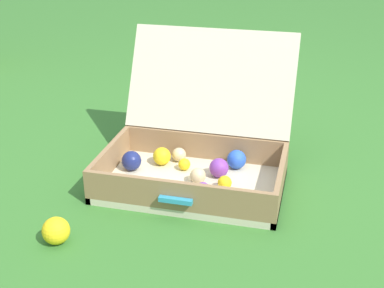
% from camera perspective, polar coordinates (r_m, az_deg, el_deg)
% --- Properties ---
extents(ground_plane, '(16.00, 16.00, 0.00)m').
position_cam_1_polar(ground_plane, '(1.93, 2.41, -4.12)').
color(ground_plane, '#336B28').
extents(open_suitcase, '(0.64, 0.63, 0.49)m').
position_cam_1_polar(open_suitcase, '(1.92, 0.58, -0.46)').
color(open_suitcase, beige).
rests_on(open_suitcase, ground).
extents(stray_ball_on_grass, '(0.08, 0.08, 0.08)m').
position_cam_1_polar(stray_ball_on_grass, '(1.64, -14.52, -9.08)').
color(stray_ball_on_grass, yellow).
rests_on(stray_ball_on_grass, ground).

